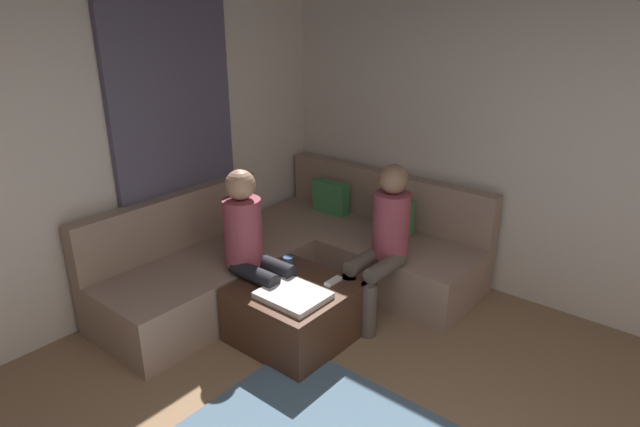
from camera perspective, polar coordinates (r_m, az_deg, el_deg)
wall_back at (r=4.27m, az=29.50°, el=6.13°), size 6.00×0.12×2.70m
curtain_panel at (r=4.42m, az=-15.11°, el=7.28°), size 0.06×1.10×2.50m
sectional_couch at (r=4.57m, az=-2.39°, el=-4.47°), size 2.10×2.55×0.87m
ottoman at (r=3.91m, az=-2.74°, el=-10.49°), size 0.76×0.76×0.42m
folded_blanket at (r=3.66m, az=-2.90°, el=-8.72°), size 0.44×0.36×0.04m
coffee_mug at (r=4.03m, az=-3.41°, el=-5.27°), size 0.08×0.08×0.10m
game_remote at (r=3.84m, az=1.43°, el=-7.25°), size 0.05×0.15×0.02m
person_on_couch_back at (r=4.01m, az=6.82°, el=-2.56°), size 0.30×0.60×1.20m
person_on_couch_side at (r=3.90m, az=-7.22°, el=-3.27°), size 0.60×0.30×1.20m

